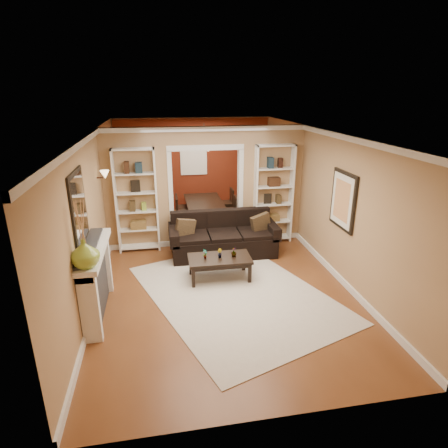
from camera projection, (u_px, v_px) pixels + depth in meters
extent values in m
plane|color=brown|center=(214.00, 264.00, 7.85)|extent=(8.00, 8.00, 0.00)
plane|color=white|center=(213.00, 132.00, 6.94)|extent=(8.00, 8.00, 0.00)
plane|color=tan|center=(194.00, 165.00, 11.10)|extent=(8.00, 0.00, 8.00)
plane|color=tan|center=(275.00, 314.00, 3.68)|extent=(8.00, 0.00, 8.00)
plane|color=tan|center=(95.00, 208.00, 7.02)|extent=(0.00, 8.00, 8.00)
plane|color=tan|center=(321.00, 196.00, 7.76)|extent=(0.00, 8.00, 8.00)
cube|color=tan|center=(206.00, 187.00, 8.50)|extent=(4.50, 0.15, 2.70)
cube|color=maroon|center=(194.00, 166.00, 11.08)|extent=(4.44, 0.04, 2.64)
cube|color=#8CA5CC|center=(194.00, 158.00, 10.97)|extent=(0.78, 0.03, 0.98)
cube|color=beige|center=(235.00, 293.00, 6.69)|extent=(3.85, 4.50, 0.01)
cube|color=black|center=(223.00, 235.00, 8.15)|extent=(2.34, 1.01, 0.92)
cube|color=#503B22|center=(185.00, 229.00, 7.93)|extent=(0.43, 0.24, 0.41)
cube|color=#503B22|center=(261.00, 224.00, 8.20)|extent=(0.45, 0.24, 0.43)
cube|color=black|center=(220.00, 268.00, 7.15)|extent=(1.19, 0.66, 0.45)
imported|color=#336626|center=(205.00, 254.00, 6.99)|extent=(0.11, 0.12, 0.19)
imported|color=#336626|center=(220.00, 253.00, 7.04)|extent=(0.10, 0.11, 0.18)
imported|color=#336626|center=(234.00, 252.00, 7.08)|extent=(0.14, 0.14, 0.18)
cube|color=white|center=(137.00, 201.00, 8.16)|extent=(0.90, 0.30, 2.30)
cube|color=white|center=(273.00, 194.00, 8.67)|extent=(0.90, 0.30, 2.30)
cube|color=white|center=(98.00, 281.00, 5.92)|extent=(0.32, 1.70, 1.16)
imported|color=#8AAA37|center=(85.00, 253.00, 5.03)|extent=(0.41, 0.41, 0.41)
cube|color=silver|center=(79.00, 208.00, 5.48)|extent=(0.03, 0.95, 1.10)
cube|color=#FFE0A5|center=(102.00, 176.00, 7.38)|extent=(0.18, 0.18, 0.22)
cube|color=black|center=(343.00, 200.00, 6.76)|extent=(0.04, 0.85, 1.05)
imported|color=black|center=(206.00, 212.00, 10.16)|extent=(1.75, 0.98, 0.62)
cube|color=black|center=(186.00, 212.00, 9.75)|extent=(0.56, 0.56, 0.87)
cube|color=black|center=(227.00, 211.00, 9.94)|extent=(0.46, 0.46, 0.82)
cube|color=black|center=(184.00, 207.00, 10.32)|extent=(0.45, 0.45, 0.77)
cube|color=black|center=(224.00, 203.00, 10.48)|extent=(0.47, 0.47, 0.88)
cube|color=#371F19|center=(198.00, 148.00, 9.67)|extent=(0.50, 0.50, 0.30)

